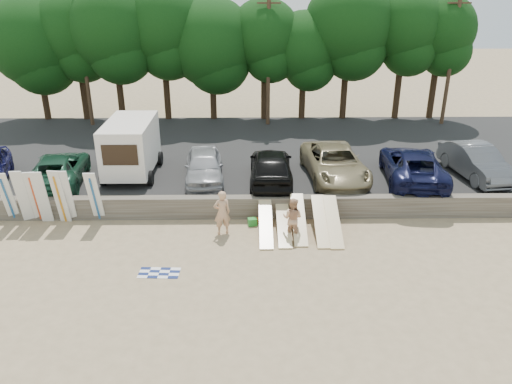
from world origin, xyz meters
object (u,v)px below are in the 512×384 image
box_trailer (131,145)px  car_3 (271,166)px  car_6 (476,162)px  beachgoer_a (222,213)px  car_2 (204,166)px  cooler (252,222)px  beachgoer_b (292,218)px  car_1 (59,169)px  car_5 (413,165)px  car_4 (335,163)px

box_trailer → car_3: size_ratio=0.87×
car_6 → beachgoer_a: size_ratio=2.51×
car_2 → cooler: bearing=-60.8°
box_trailer → car_6: bearing=-1.9°
box_trailer → beachgoer_a: box_trailer is taller
beachgoer_b → cooler: 2.11m
car_6 → car_3: bearing=175.7°
beachgoer_b → car_1: bearing=0.1°
car_6 → beachgoer_a: 13.34m
box_trailer → beachgoer_b: bearing=-35.7°
box_trailer → car_2: 3.92m
car_5 → car_4: bearing=1.1°
car_6 → beachgoer_b: size_ratio=2.78×
car_1 → car_5: bearing=172.7°
box_trailer → car_2: box_trailer is taller
car_4 → car_6: 7.13m
car_6 → beachgoer_b: car_6 is taller
car_2 → car_4: bearing=-2.2°
car_6 → car_5: bearing=180.0°
box_trailer → beachgoer_a: size_ratio=2.27×
box_trailer → car_1: (-3.37, -1.02, -0.85)m
box_trailer → car_2: size_ratio=0.97×
car_2 → beachgoer_b: 6.10m
car_5 → box_trailer: bearing=2.5°
beachgoer_b → car_6: bearing=-130.4°
car_2 → beachgoer_a: (1.08, -4.19, -0.50)m
car_1 → beachgoer_a: (8.16, -4.11, -0.44)m
car_1 → cooler: (9.43, -3.38, -1.25)m
box_trailer → beachgoer_a: (4.80, -5.14, -1.29)m
car_2 → cooler: car_2 is taller
car_5 → beachgoer_b: 7.74m
car_1 → car_2: bearing=173.2°
car_4 → beachgoer_a: car_4 is taller
car_2 → beachgoer_a: car_2 is taller
box_trailer → car_4: size_ratio=0.77×
car_4 → beachgoer_b: size_ratio=3.27×
box_trailer → car_2: bearing=-14.4°
car_3 → car_6: 10.33m
car_1 → car_5: (17.33, 0.03, 0.09)m
beachgoer_a → cooler: (1.27, 0.73, -0.81)m
box_trailer → car_1: size_ratio=0.86×
car_6 → cooler: (-11.24, -3.87, -1.35)m
beachgoer_a → car_3: bearing=-133.2°
beachgoer_a → car_4: bearing=-154.3°
car_2 → car_6: bearing=-3.2°
box_trailer → car_5: 14.02m
car_5 → cooler: 8.71m
car_3 → car_2: bearing=-3.0°
car_1 → car_2: 7.08m
car_5 → car_6: 3.37m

